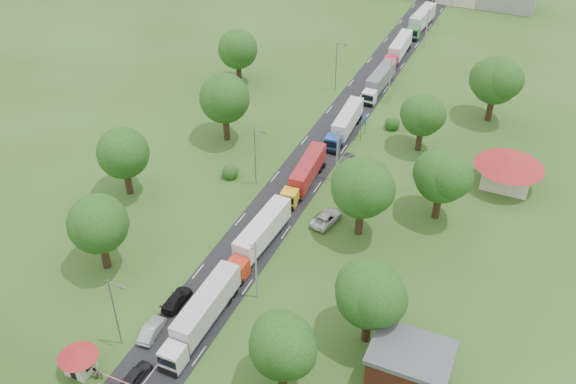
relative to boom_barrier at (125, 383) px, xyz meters
The scene contains 37 objects.
ground 25.05m from the boom_barrier, 86.89° to the left, with size 260.00×260.00×0.00m, color #2C4818.
road 45.03m from the boom_barrier, 88.27° to the left, with size 8.00×200.00×0.04m, color black.
boom_barrier is the anchor object (origin of this frame).
guard_booth 5.98m from the boom_barrier, behind, with size 4.40×4.40×3.45m.
info_sign 60.39m from the boom_barrier, 83.76° to the left, with size 0.12×3.10×4.10m.
pole_1 19.63m from the boom_barrier, 69.14° to the left, with size 1.60×0.24×9.00m.
pole_2 46.66m from the boom_barrier, 81.52° to the left, with size 1.60×0.24×9.00m.
pole_3 74.41m from the boom_barrier, 84.71° to the left, with size 1.60×0.24×9.00m.
pole_4 102.30m from the boom_barrier, 86.15° to the left, with size 1.60×0.24×9.00m.
lamp_0 7.91m from the boom_barrier, 128.59° to the left, with size 2.03×0.22×10.00m.
lamp_1 40.47m from the boom_barrier, 95.70° to the left, with size 2.03×0.22×10.00m.
lamp_2 75.25m from the boom_barrier, 93.05° to the left, with size 2.03×0.22×10.00m.
tree_2 17.86m from the boom_barrier, 24.96° to the left, with size 8.00×8.00×10.10m.
tree_3 28.11m from the boom_barrier, 38.79° to the left, with size 8.80×8.80×11.07m.
tree_4 38.62m from the boom_barrier, 67.81° to the left, with size 9.60×9.60×12.05m.
tree_5 49.47m from the boom_barrier, 61.59° to the left, with size 8.80×8.80×11.07m.
tree_6 62.58m from the boom_barrier, 74.79° to the left, with size 8.00×8.00×10.10m.
tree_7 79.63m from the boom_barrier, 71.37° to the left, with size 9.60×9.60×12.05m.
tree_10 21.36m from the boom_barrier, 132.02° to the left, with size 8.80×8.80×11.07m.
tree_11 37.10m from the boom_barrier, 124.41° to the left, with size 8.80×8.80×11.07m.
tree_12 52.73m from the boom_barrier, 106.28° to the left, with size 9.60×9.60×12.05m.
tree_13 73.99m from the boom_barrier, 107.90° to the left, with size 8.80×8.80×11.07m.
house_brick 30.34m from the boom_barrier, 25.42° to the left, with size 8.60×6.60×5.20m.
house_cream 63.37m from the boom_barrier, 60.31° to the left, with size 10.08×10.08×5.80m.
truck_0 11.63m from the boom_barrier, 73.86° to the left, with size 2.61×15.14×4.20m.
truck_1 26.64m from the boom_barrier, 83.25° to the left, with size 3.10×14.95×4.13m.
truck_2 43.01m from the boom_barrier, 86.06° to the left, with size 3.18×14.07×3.88m.
truck_3 60.04m from the boom_barrier, 86.80° to the left, with size 3.04×14.32×3.96m.
truck_4 78.19m from the boom_barrier, 87.25° to the left, with size 2.72×14.15×3.92m.
truck_5 94.63m from the boom_barrier, 88.19° to the left, with size 2.86×14.40×3.98m.
truck_6 112.30m from the boom_barrier, 88.33° to the left, with size 3.37×15.48×4.28m.
car_lane_front 1.55m from the boom_barrier, 76.59° to the left, with size 1.70×4.24×1.44m, color black.
car_lane_mid 7.74m from the boom_barrier, 102.26° to the left, with size 1.60×4.57×1.51m, color #9B9EA3.
car_lane_rear 13.10m from the boom_barrier, 97.20° to the left, with size 2.05×5.03×1.46m, color black.
car_verge_near 36.61m from the boom_barrier, 75.19° to the left, with size 2.61×5.66×1.57m, color silver.
car_verge_far 51.65m from the boom_barrier, 82.37° to the left, with size 1.76×4.38×1.49m, color #4F5255.
pedestrian_booth 3.78m from the boom_barrier, behind, with size 0.78×0.60×1.60m, color gray.
Camera 1 is at (32.15, -57.56, 57.48)m, focal length 40.00 mm.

